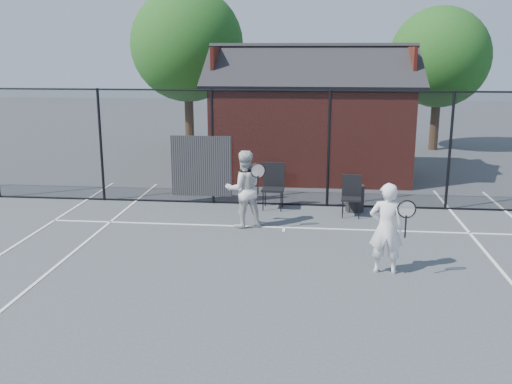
# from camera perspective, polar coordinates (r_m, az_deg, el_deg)

# --- Properties ---
(ground) EXTENTS (80.00, 80.00, 0.00)m
(ground) POSITION_cam_1_polar(r_m,az_deg,el_deg) (10.24, 1.88, -8.56)
(ground) COLOR #43484D
(ground) RESTS_ON ground
(court_lines) EXTENTS (11.02, 18.00, 0.01)m
(court_lines) POSITION_cam_1_polar(r_m,az_deg,el_deg) (9.03, 1.26, -11.69)
(court_lines) COLOR white
(court_lines) RESTS_ON ground
(fence) EXTENTS (22.04, 3.00, 3.00)m
(fence) POSITION_cam_1_polar(r_m,az_deg,el_deg) (14.69, 2.16, 4.17)
(fence) COLOR black
(fence) RESTS_ON ground
(clubhouse) EXTENTS (6.50, 4.36, 4.19)m
(clubhouse) POSITION_cam_1_polar(r_m,az_deg,el_deg) (18.59, 5.50, 6.63)
(clubhouse) COLOR maroon
(clubhouse) RESTS_ON ground
(tree_left) EXTENTS (4.48, 4.48, 6.44)m
(tree_left) POSITION_cam_1_polar(r_m,az_deg,el_deg) (23.53, -6.88, 14.38)
(tree_left) COLOR #2F2013
(tree_left) RESTS_ON ground
(tree_right) EXTENTS (3.97, 3.97, 5.70)m
(tree_right) POSITION_cam_1_polar(r_m,az_deg,el_deg) (24.44, 17.87, 12.68)
(tree_right) COLOR #2F2013
(tree_right) RESTS_ON ground
(player_front) EXTENTS (0.76, 0.57, 1.67)m
(player_front) POSITION_cam_1_polar(r_m,az_deg,el_deg) (10.46, 12.92, -3.55)
(player_front) COLOR white
(player_front) RESTS_ON ground
(player_back) EXTENTS (1.05, 0.93, 1.77)m
(player_back) POSITION_cam_1_polar(r_m,az_deg,el_deg) (12.93, -1.21, 0.32)
(player_back) COLOR silver
(player_back) RESTS_ON ground
(chair_left) EXTENTS (0.56, 0.59, 1.14)m
(chair_left) POSITION_cam_1_polar(r_m,az_deg,el_deg) (14.48, 1.72, 0.49)
(chair_left) COLOR black
(chair_left) RESTS_ON ground
(chair_right) EXTENTS (0.50, 0.52, 0.98)m
(chair_right) POSITION_cam_1_polar(r_m,az_deg,el_deg) (14.00, 9.51, -0.49)
(chair_right) COLOR black
(chair_right) RESTS_ON ground
(waste_bin) EXTENTS (0.47, 0.47, 0.67)m
(waste_bin) POSITION_cam_1_polar(r_m,az_deg,el_deg) (14.53, 9.87, -0.62)
(waste_bin) COLOR black
(waste_bin) RESTS_ON ground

